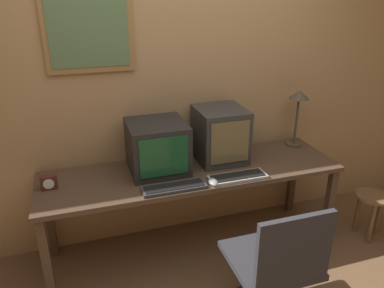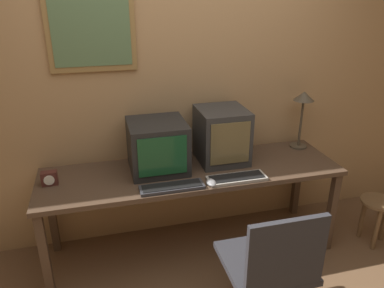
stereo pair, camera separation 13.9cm
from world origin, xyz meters
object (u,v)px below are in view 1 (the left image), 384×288
desk_lamp (298,102)px  monitor_left (157,147)px  desk_clock (49,182)px  office_chair (274,274)px  monitor_right (220,135)px  mouse_near_keyboard (213,182)px  keyboard_side (238,177)px  keyboard_main (174,188)px  side_stool (371,206)px

desk_lamp → monitor_left: bearing=-175.1°
desk_clock → office_chair: (1.27, -0.88, -0.39)m
monitor_left → desk_clock: bearing=-176.0°
monitor_right → desk_lamp: desk_lamp is taller
mouse_near_keyboard → monitor_left: bearing=132.1°
monitor_left → office_chair: 1.18m
desk_clock → keyboard_side: bearing=-11.6°
monitor_left → desk_lamp: 1.26m
desk_clock → mouse_near_keyboard: bearing=-15.0°
mouse_near_keyboard → desk_lamp: desk_lamp is taller
monitor_left → keyboard_main: monitor_left is taller
mouse_near_keyboard → desk_lamp: (0.93, 0.45, 0.36)m
keyboard_side → monitor_right: bearing=90.3°
side_stool → monitor_left: bearing=167.6°
keyboard_side → side_stool: (1.22, -0.06, -0.45)m
mouse_near_keyboard → office_chair: 0.72m
monitor_right → mouse_near_keyboard: bearing=-117.9°
monitor_left → office_chair: size_ratio=0.47×
monitor_left → mouse_near_keyboard: (0.31, -0.34, -0.17)m
keyboard_main → desk_clock: desk_clock is taller
keyboard_side → office_chair: (-0.02, -0.62, -0.36)m
mouse_near_keyboard → desk_lamp: bearing=26.0°
keyboard_main → mouse_near_keyboard: (0.28, -0.02, 0.01)m
mouse_near_keyboard → desk_clock: size_ratio=1.02×
monitor_left → side_stool: (1.74, -0.38, -0.62)m
desk_lamp → keyboard_side: bearing=-149.7°
monitor_left → keyboard_main: size_ratio=0.95×
keyboard_main → keyboard_side: same height
desk_clock → office_chair: 1.59m
monitor_left → side_stool: 1.88m
monitor_right → monitor_left: bearing=-176.7°
monitor_right → side_stool: 1.44m
mouse_near_keyboard → keyboard_side: bearing=7.7°
monitor_right → desk_clock: size_ratio=3.92×
keyboard_side → desk_clock: (-1.28, 0.26, 0.04)m
desk_clock → keyboard_main: bearing=-18.6°
monitor_left → monitor_right: monitor_right is taller
desk_clock → desk_lamp: bearing=4.6°
monitor_left → keyboard_side: 0.63m
monitor_right → desk_lamp: bearing=6.0°
keyboard_side → office_chair: 0.71m
monitor_left → keyboard_main: (0.04, -0.33, -0.17)m
keyboard_main → keyboard_side: size_ratio=1.04×
desk_lamp → side_stool: (0.50, -0.49, -0.82)m
keyboard_main → keyboard_side: bearing=1.0°
monitor_right → desk_lamp: 0.75m
keyboard_main → monitor_right: bearing=36.9°
monitor_right → office_chair: 1.11m
keyboard_main → keyboard_side: 0.48m
keyboard_side → desk_lamp: 0.92m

